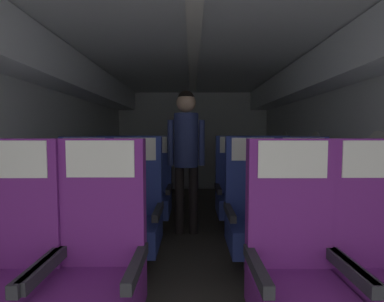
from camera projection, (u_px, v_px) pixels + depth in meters
name	position (u px, v px, depth m)	size (l,w,h in m)	color
ground	(193.00, 244.00, 2.95)	(3.37, 6.21, 0.02)	#3D3833
fuselage_shell	(193.00, 104.00, 3.09)	(3.25, 5.86, 2.08)	silver
seat_a_left_window	(5.00, 270.00, 1.41)	(0.49, 0.51, 1.15)	#38383D
seat_a_left_aisle	(97.00, 268.00, 1.43)	(0.49, 0.51, 1.15)	#38383D
seat_a_right_aisle	(384.00, 269.00, 1.41)	(0.49, 0.51, 1.15)	#38383D
seat_a_right_window	(296.00, 270.00, 1.40)	(0.49, 0.51, 1.15)	#38383D
seat_b_left_window	(82.00, 215.00, 2.37)	(0.49, 0.51, 1.15)	#38383D
seat_b_left_aisle	(134.00, 215.00, 2.38)	(0.49, 0.51, 1.15)	#38383D
seat_b_right_aisle	(306.00, 214.00, 2.38)	(0.49, 0.51, 1.15)	#38383D
seat_b_right_window	(254.00, 215.00, 2.36)	(0.49, 0.51, 1.15)	#38383D
seat_c_left_window	(114.00, 191.00, 3.32)	(0.49, 0.51, 1.15)	#38383D
seat_c_left_aisle	(151.00, 192.00, 3.32)	(0.49, 0.51, 1.15)	#38383D
seat_c_right_aisle	(273.00, 191.00, 3.33)	(0.49, 0.51, 1.15)	#38383D
seat_c_right_window	(235.00, 191.00, 3.33)	(0.49, 0.51, 1.15)	#38383D
flight_attendant	(186.00, 145.00, 3.18)	(0.43, 0.28, 1.67)	black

